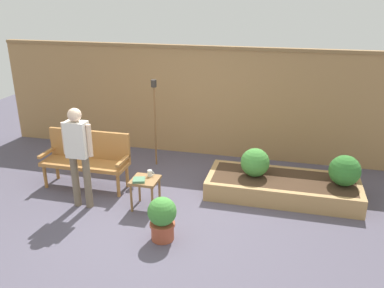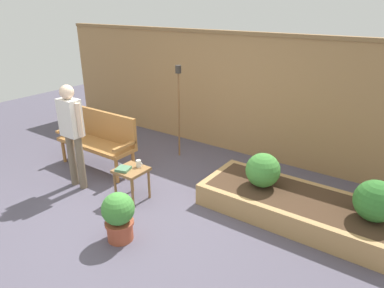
% 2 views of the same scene
% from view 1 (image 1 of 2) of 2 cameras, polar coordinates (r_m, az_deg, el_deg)
% --- Properties ---
extents(ground_plane, '(14.00, 14.00, 0.00)m').
position_cam_1_polar(ground_plane, '(5.98, -4.37, -10.29)').
color(ground_plane, '#514C5B').
extents(fence_back, '(8.40, 0.14, 2.16)m').
position_cam_1_polar(fence_back, '(7.89, 1.37, 6.14)').
color(fence_back, '#A37A4C').
rests_on(fence_back, ground_plane).
extents(garden_bench, '(1.44, 0.48, 0.94)m').
position_cam_1_polar(garden_bench, '(6.89, -14.73, -1.54)').
color(garden_bench, '#A87038').
rests_on(garden_bench, ground_plane).
extents(side_table, '(0.40, 0.40, 0.48)m').
position_cam_1_polar(side_table, '(6.05, -6.69, -5.69)').
color(side_table, olive).
rests_on(side_table, ground_plane).
extents(cup_on_table, '(0.11, 0.07, 0.10)m').
position_cam_1_polar(cup_on_table, '(6.08, -6.00, -4.17)').
color(cup_on_table, silver).
rests_on(cup_on_table, side_table).
extents(book_on_table, '(0.22, 0.22, 0.04)m').
position_cam_1_polar(book_on_table, '(5.96, -7.56, -5.11)').
color(book_on_table, '#4C7A56').
rests_on(book_on_table, side_table).
extents(potted_boxwood, '(0.38, 0.38, 0.61)m').
position_cam_1_polar(potted_boxwood, '(5.33, -4.27, -10.35)').
color(potted_boxwood, '#A84C33').
rests_on(potted_boxwood, ground_plane).
extents(raised_planter_bed, '(2.40, 1.00, 0.30)m').
position_cam_1_polar(raised_planter_bed, '(6.64, 12.76, -5.99)').
color(raised_planter_bed, '#AD8451').
rests_on(raised_planter_bed, ground_plane).
extents(shrub_near_bench, '(0.46, 0.46, 0.46)m').
position_cam_1_polar(shrub_near_bench, '(6.49, 8.98, -2.61)').
color(shrub_near_bench, brown).
rests_on(shrub_near_bench, raised_planter_bed).
extents(shrub_far_corner, '(0.48, 0.48, 0.48)m').
position_cam_1_polar(shrub_far_corner, '(6.54, 20.94, -3.57)').
color(shrub_far_corner, brown).
rests_on(shrub_far_corner, raised_planter_bed).
extents(tiki_torch, '(0.10, 0.10, 1.63)m').
position_cam_1_polar(tiki_torch, '(7.33, -5.36, 5.20)').
color(tiki_torch, brown).
rests_on(tiki_torch, ground_plane).
extents(person_by_bench, '(0.47, 0.20, 1.56)m').
position_cam_1_polar(person_by_bench, '(6.08, -15.93, -0.75)').
color(person_by_bench, '#70604C').
rests_on(person_by_bench, ground_plane).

